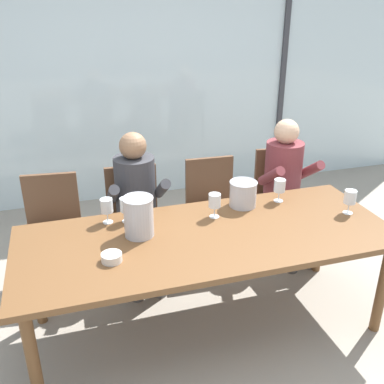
% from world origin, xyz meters
% --- Properties ---
extents(ground, '(14.00, 14.00, 0.00)m').
position_xyz_m(ground, '(0.00, 1.00, 0.00)').
color(ground, '#9E9384').
extents(window_glass_panel, '(7.64, 0.03, 2.60)m').
position_xyz_m(window_glass_panel, '(0.00, 2.39, 1.30)').
color(window_glass_panel, silver).
rests_on(window_glass_panel, ground).
extents(window_mullion_right, '(0.06, 0.06, 2.60)m').
position_xyz_m(window_mullion_right, '(1.72, 2.37, 1.30)').
color(window_mullion_right, '#38383D').
rests_on(window_mullion_right, ground).
extents(hillside_vineyard, '(13.64, 2.40, 2.09)m').
position_xyz_m(hillside_vineyard, '(0.00, 6.47, 1.04)').
color(hillside_vineyard, '#386633').
rests_on(hillside_vineyard, ground).
extents(dining_table, '(2.44, 0.97, 0.74)m').
position_xyz_m(dining_table, '(0.00, 0.00, 0.67)').
color(dining_table, brown).
rests_on(dining_table, ground).
extents(chair_near_curtain, '(0.48, 0.48, 0.89)m').
position_xyz_m(chair_near_curtain, '(-0.98, 0.88, 0.53)').
color(chair_near_curtain, brown).
rests_on(chair_near_curtain, ground).
extents(chair_left_of_center, '(0.46, 0.46, 0.89)m').
position_xyz_m(chair_left_of_center, '(-0.34, 0.87, 0.53)').
color(chair_left_of_center, brown).
rests_on(chair_left_of_center, ground).
extents(chair_center, '(0.46, 0.46, 0.89)m').
position_xyz_m(chair_center, '(0.34, 0.87, 0.53)').
color(chair_center, brown).
rests_on(chair_center, ground).
extents(chair_right_of_center, '(0.50, 0.50, 0.89)m').
position_xyz_m(chair_right_of_center, '(1.01, 0.92, 0.53)').
color(chair_right_of_center, brown).
rests_on(chair_right_of_center, ground).
extents(person_charcoal_jacket, '(0.46, 0.61, 1.21)m').
position_xyz_m(person_charcoal_jacket, '(-0.32, 0.75, 0.70)').
color(person_charcoal_jacket, '#38383D').
rests_on(person_charcoal_jacket, ground).
extents(person_maroon_top, '(0.48, 0.62, 1.21)m').
position_xyz_m(person_maroon_top, '(0.98, 0.75, 0.70)').
color(person_maroon_top, brown).
rests_on(person_maroon_top, ground).
extents(ice_bucket_primary, '(0.20, 0.20, 0.19)m').
position_xyz_m(ice_bucket_primary, '(0.38, 0.33, 0.84)').
color(ice_bucket_primary, '#B7B7BC').
rests_on(ice_bucket_primary, dining_table).
extents(ice_bucket_secondary, '(0.20, 0.20, 0.27)m').
position_xyz_m(ice_bucket_secondary, '(-0.42, 0.12, 0.88)').
color(ice_bucket_secondary, '#B7B7BC').
rests_on(ice_bucket_secondary, dining_table).
extents(tasting_bowl, '(0.12, 0.12, 0.05)m').
position_xyz_m(tasting_bowl, '(-0.63, -0.13, 0.77)').
color(tasting_bowl, silver).
rests_on(tasting_bowl, dining_table).
extents(wine_glass_by_left_taster, '(0.08, 0.08, 0.17)m').
position_xyz_m(wine_glass_by_left_taster, '(-0.47, 0.33, 0.86)').
color(wine_glass_by_left_taster, silver).
rests_on(wine_glass_by_left_taster, dining_table).
extents(wine_glass_near_bucket, '(0.08, 0.08, 0.17)m').
position_xyz_m(wine_glass_near_bucket, '(1.05, 0.00, 0.86)').
color(wine_glass_near_bucket, silver).
rests_on(wine_glass_near_bucket, dining_table).
extents(wine_glass_center_pour, '(0.08, 0.08, 0.17)m').
position_xyz_m(wine_glass_center_pour, '(0.12, 0.22, 0.86)').
color(wine_glass_center_pour, silver).
rests_on(wine_glass_center_pour, dining_table).
extents(wine_glass_by_right_taster, '(0.08, 0.08, 0.17)m').
position_xyz_m(wine_glass_by_right_taster, '(0.67, 0.32, 0.86)').
color(wine_glass_by_right_taster, silver).
rests_on(wine_glass_by_right_taster, dining_table).
extents(wine_glass_spare_empty, '(0.08, 0.08, 0.17)m').
position_xyz_m(wine_glass_spare_empty, '(-0.60, 0.35, 0.86)').
color(wine_glass_spare_empty, silver).
rests_on(wine_glass_spare_empty, dining_table).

